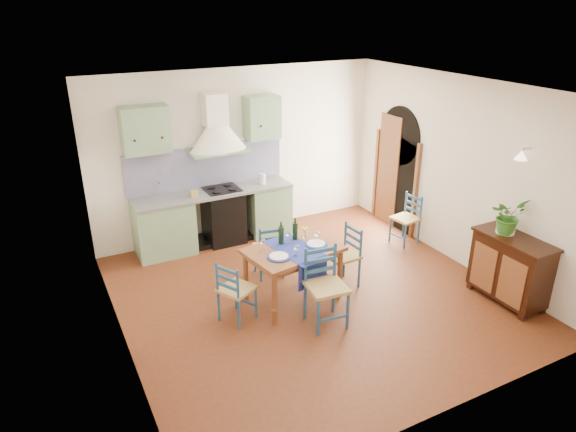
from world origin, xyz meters
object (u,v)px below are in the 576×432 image
object	(u,v)px
chair_near	(325,286)
potted_plant	(508,216)
sideboard	(510,267)
dining_table	(294,254)

from	to	relation	value
chair_near	potted_plant	bearing A→B (deg)	-11.87
chair_near	sideboard	bearing A→B (deg)	-15.74
chair_near	sideboard	world-z (taller)	chair_near
dining_table	sideboard	distance (m)	2.87
dining_table	chair_near	distance (m)	0.68
chair_near	potted_plant	size ratio (longest dim) A/B	2.06
chair_near	potted_plant	distance (m)	2.58
dining_table	chair_near	world-z (taller)	dining_table
dining_table	potted_plant	bearing A→B (deg)	-24.64
chair_near	sideboard	size ratio (longest dim) A/B	0.95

